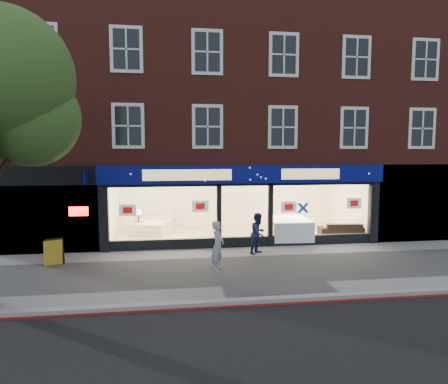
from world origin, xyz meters
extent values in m
plane|color=gray|center=(0.00, 0.00, 0.00)|extent=(120.00, 120.00, 0.00)
cube|color=#8C0A07|center=(0.00, -3.10, 0.01)|extent=(60.00, 0.10, 0.01)
cube|color=gray|center=(0.00, -2.90, 0.06)|extent=(60.00, 0.25, 0.12)
cube|color=tan|center=(0.00, 5.25, 0.05)|extent=(11.00, 4.50, 0.10)
cube|color=maroon|center=(0.00, 7.00, 6.65)|extent=(19.00, 8.00, 6.70)
cube|color=#2D2D30|center=(0.00, 7.00, 10.15)|extent=(19.00, 8.00, 0.30)
cube|color=#060C66|center=(0.00, 2.88, 2.95)|extent=(11.40, 0.28, 0.70)
cube|color=black|center=(0.00, 3.08, 0.20)|extent=(11.00, 0.18, 0.40)
cube|color=black|center=(-5.50, 3.05, 1.30)|extent=(0.35, 0.30, 2.60)
cube|color=black|center=(5.50, 3.05, 1.30)|extent=(0.35, 0.30, 2.60)
cube|color=white|center=(-3.25, 3.00, 1.45)|extent=(4.20, 0.02, 2.10)
cube|color=white|center=(3.25, 3.00, 1.45)|extent=(4.20, 0.02, 2.10)
cube|color=white|center=(0.00, 3.25, 1.15)|extent=(1.80, 0.02, 2.10)
cube|color=silver|center=(0.00, 7.50, 1.30)|extent=(11.00, 0.20, 2.60)
cube|color=#FFEAC6|center=(0.00, 5.25, 2.60)|extent=(11.00, 4.50, 0.12)
cube|color=black|center=(-7.60, 3.30, 1.65)|extent=(3.80, 0.60, 3.30)
cube|color=#FF140C|center=(-6.40, 2.95, 1.60)|extent=(0.70, 0.04, 0.35)
cube|color=black|center=(7.50, 3.20, 1.65)|extent=(4.00, 0.40, 3.30)
sphere|color=#2C541F|center=(-6.80, -2.60, 5.40)|extent=(2.40, 2.40, 2.40)
cube|color=beige|center=(-3.81, 5.80, 0.26)|extent=(1.97, 2.16, 0.32)
cube|color=beige|center=(-3.81, 5.80, 0.53)|extent=(1.89, 2.07, 0.23)
cube|color=beige|center=(-3.55, 6.73, 0.64)|extent=(1.59, 0.55, 1.09)
cube|color=beige|center=(-3.96, 6.52, 0.70)|extent=(0.64, 0.44, 0.11)
cube|color=beige|center=(-3.31, 6.33, 0.70)|extent=(0.64, 0.44, 0.11)
cube|color=brown|center=(-4.40, 5.73, 0.38)|extent=(0.48, 0.48, 0.55)
cube|color=white|center=(2.12, 4.00, 0.24)|extent=(1.79, 2.21, 0.28)
cube|color=white|center=(2.12, 4.00, 0.52)|extent=(1.79, 2.21, 0.28)
cube|color=white|center=(2.12, 4.00, 0.80)|extent=(1.79, 2.21, 0.28)
imported|color=black|center=(4.60, 4.02, 0.40)|extent=(2.13, 1.02, 0.60)
cube|color=gold|center=(-6.90, 1.35, 0.45)|extent=(0.69, 0.57, 0.91)
imported|color=#A1A3A9|center=(-1.48, 0.04, 0.81)|extent=(0.58, 0.69, 1.61)
imported|color=#1B264E|center=(0.31, 1.93, 0.77)|extent=(0.94, 0.95, 1.55)
camera|label=1|loc=(-3.04, -12.53, 3.84)|focal=32.00mm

